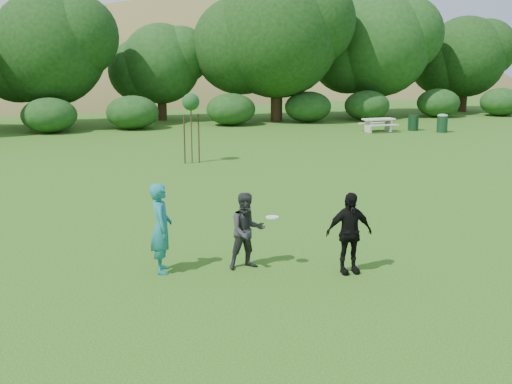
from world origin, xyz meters
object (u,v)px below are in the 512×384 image
at_px(player_grey, 247,231).
at_px(sapling, 191,104).
at_px(picnic_table, 379,123).
at_px(trash_can_lidded, 442,123).
at_px(player_teal, 161,228).
at_px(trash_can_near, 413,123).
at_px(player_black, 349,233).

bearing_deg(player_grey, sapling, 80.22).
relative_size(player_grey, picnic_table, 0.90).
height_order(picnic_table, trash_can_lidded, trash_can_lidded).
bearing_deg(player_teal, player_grey, -92.52).
xyz_separation_m(player_teal, trash_can_near, (18.41, 19.54, -0.49)).
height_order(player_grey, sapling, sapling).
height_order(player_teal, picnic_table, player_teal).
bearing_deg(player_grey, player_black, -28.30).
bearing_deg(picnic_table, trash_can_lidded, -22.90).
bearing_deg(picnic_table, player_grey, -125.85).
distance_m(player_grey, picnic_table, 24.67).
height_order(sapling, trash_can_lidded, sapling).
bearing_deg(player_black, sapling, 93.39).
bearing_deg(player_black, trash_can_near, 58.27).
height_order(player_teal, player_grey, player_teal).
xyz_separation_m(player_teal, player_black, (3.62, -1.31, -0.09)).
distance_m(picnic_table, trash_can_lidded, 3.57).
bearing_deg(sapling, picnic_table, 28.55).
xyz_separation_m(player_teal, trash_can_lidded, (19.48, 18.25, -0.40)).
xyz_separation_m(player_grey, sapling, (1.94, 13.19, 1.61)).
height_order(sapling, picnic_table, sapling).
bearing_deg(player_grey, player_teal, 167.16).
bearing_deg(player_teal, player_black, -100.92).
height_order(player_grey, trash_can_near, player_grey).
distance_m(player_black, picnic_table, 24.43).
height_order(player_teal, player_black, player_teal).
relative_size(player_grey, player_black, 0.96).
relative_size(player_grey, sapling, 0.57).
distance_m(player_black, sapling, 14.23).
bearing_deg(sapling, player_teal, -106.00).
bearing_deg(picnic_table, trash_can_near, -2.50).
bearing_deg(player_teal, picnic_table, -30.59).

